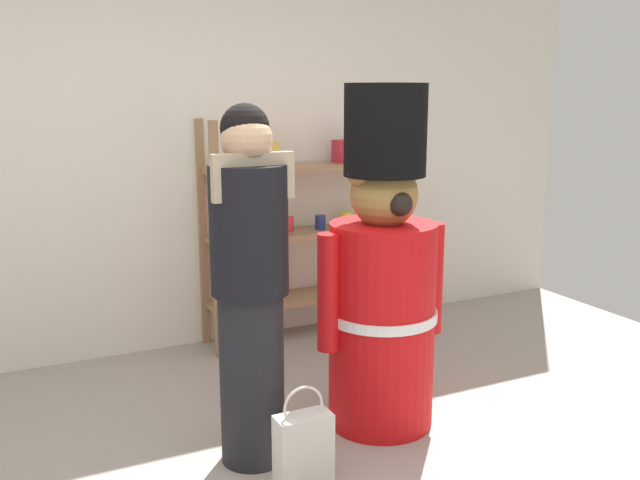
% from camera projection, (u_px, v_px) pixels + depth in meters
% --- Properties ---
extents(back_wall, '(6.40, 0.12, 2.60)m').
position_uv_depth(back_wall, '(164.00, 150.00, 4.50)').
color(back_wall, silver).
rests_on(back_wall, ground_plane).
extents(merchandise_shelf, '(1.40, 0.35, 1.50)m').
position_uv_depth(merchandise_shelf, '(303.00, 228.00, 4.79)').
color(merchandise_shelf, '#93704C').
rests_on(merchandise_shelf, ground_plane).
extents(teddy_bear_guard, '(0.71, 0.55, 1.71)m').
position_uv_depth(teddy_bear_guard, '(382.00, 282.00, 3.49)').
color(teddy_bear_guard, red).
rests_on(teddy_bear_guard, ground_plane).
extents(person_shopper, '(0.36, 0.34, 1.63)m').
position_uv_depth(person_shopper, '(250.00, 282.00, 3.11)').
color(person_shopper, black).
rests_on(person_shopper, ground_plane).
extents(shopping_bag, '(0.25, 0.12, 0.45)m').
position_uv_depth(shopping_bag, '(303.00, 448.00, 3.03)').
color(shopping_bag, silver).
rests_on(shopping_bag, ground_plane).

